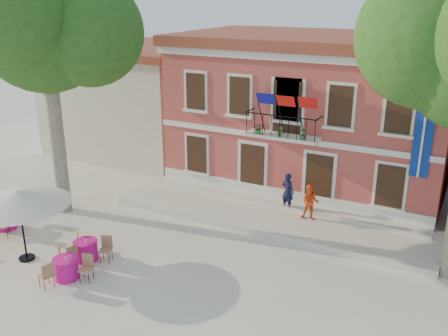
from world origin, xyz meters
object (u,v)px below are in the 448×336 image
Objects in this scene: pedestrian_navy at (288,191)px; cafe_table_0 at (5,219)px; cafe_table_3 at (86,249)px; patio_umbrella at (18,198)px; pedestrian_orange at (310,202)px; cafe_table_1 at (66,267)px; plane_tree_west at (44,25)px.

cafe_table_0 is at bearing 50.49° from pedestrian_navy.
cafe_table_0 is 4.84m from cafe_table_3.
patio_umbrella is 2.36× the size of pedestrian_orange.
cafe_table_1 is at bearing -137.38° from pedestrian_orange.
cafe_table_0 is at bearing -107.71° from plane_tree_west.
pedestrian_navy is 1.07× the size of pedestrian_orange.
cafe_table_1 and cafe_table_3 have the same top height.
pedestrian_navy is 0.91× the size of cafe_table_3.
pedestrian_navy is at bearing 144.77° from pedestrian_orange.
pedestrian_orange is 0.86× the size of cafe_table_0.
plane_tree_west is 9.18m from cafe_table_3.
cafe_table_3 is at bearing 102.01° from cafe_table_1.
patio_umbrella is 2.04× the size of cafe_table_1.
plane_tree_west is at bearing -170.38° from pedestrian_orange.
pedestrian_navy is at bearing 48.73° from patio_umbrella.
plane_tree_west is at bearing 135.22° from cafe_table_1.
cafe_table_0 is at bearing 161.43° from cafe_table_1.
cafe_table_3 is at bearing 26.03° from patio_umbrella.
plane_tree_west is at bearing 41.10° from pedestrian_navy.
patio_umbrella reaches higher than pedestrian_orange.
patio_umbrella reaches higher than pedestrian_navy.
patio_umbrella reaches higher than cafe_table_0.
cafe_table_0 is at bearing 153.08° from patio_umbrella.
pedestrian_navy is at bearing 34.17° from cafe_table_0.
plane_tree_west reaches higher than patio_umbrella.
cafe_table_0 is (-2.78, 1.41, -2.04)m from patio_umbrella.
cafe_table_0 is (-11.18, -6.18, -0.66)m from pedestrian_orange.
cafe_table_0 is (-9.96, -6.76, -0.71)m from pedestrian_navy.
patio_umbrella is at bearing 172.67° from cafe_table_1.
cafe_table_0 is 1.01× the size of cafe_table_1.
patio_umbrella reaches higher than cafe_table_1.
pedestrian_orange is (10.37, 3.64, -7.06)m from plane_tree_west.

